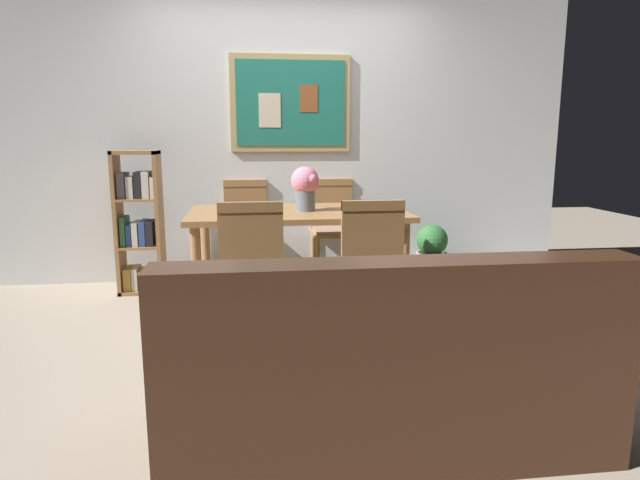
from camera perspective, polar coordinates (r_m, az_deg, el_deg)
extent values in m
plane|color=tan|center=(3.69, -2.14, -9.55)|extent=(12.00, 12.00, 0.00)
cube|color=silver|center=(4.97, -3.84, 10.94)|extent=(5.20, 0.10, 2.60)
cube|color=tan|center=(4.92, -3.12, 14.17)|extent=(1.06, 0.02, 0.84)
cube|color=#1E7260|center=(4.90, -3.10, 14.18)|extent=(0.96, 0.01, 0.74)
cube|color=beige|center=(4.88, -5.31, 13.43)|extent=(0.19, 0.00, 0.29)
cube|color=brown|center=(4.91, -1.20, 14.67)|extent=(0.16, 0.00, 0.23)
cube|color=#9E7042|center=(4.06, -2.36, 2.83)|extent=(1.60, 0.93, 0.04)
cylinder|color=#9E7042|center=(3.75, -12.84, -3.84)|extent=(0.07, 0.07, 0.70)
cylinder|color=#9E7042|center=(3.88, 8.84, -3.22)|extent=(0.07, 0.07, 0.70)
cylinder|color=#9E7042|center=(4.50, -11.92, -1.40)|extent=(0.07, 0.07, 0.70)
cylinder|color=#9E7042|center=(4.61, 6.20, -0.95)|extent=(0.07, 0.07, 0.70)
cube|color=#9E7042|center=(4.79, -7.80, 0.50)|extent=(0.40, 0.40, 0.03)
cube|color=#997A66|center=(4.78, -7.81, 0.82)|extent=(0.36, 0.36, 0.03)
cylinder|color=#9E7042|center=(5.00, -5.78, -1.66)|extent=(0.04, 0.04, 0.42)
cylinder|color=#9E7042|center=(5.00, -9.67, -1.75)|extent=(0.04, 0.04, 0.42)
cylinder|color=#9E7042|center=(4.67, -5.66, -2.54)|extent=(0.04, 0.04, 0.42)
cylinder|color=#9E7042|center=(4.67, -9.84, -2.63)|extent=(0.04, 0.04, 0.42)
cube|color=#9E7042|center=(4.93, -7.86, 3.64)|extent=(0.38, 0.04, 0.46)
cube|color=#9E7042|center=(4.91, -7.92, 5.96)|extent=(0.38, 0.05, 0.06)
cube|color=#9E7042|center=(4.85, 1.49, 0.73)|extent=(0.40, 0.40, 0.03)
cube|color=#997A66|center=(4.85, 1.49, 1.05)|extent=(0.36, 0.36, 0.03)
cylinder|color=#9E7042|center=(5.09, 3.08, -1.40)|extent=(0.04, 0.04, 0.42)
cylinder|color=#9E7042|center=(5.04, -0.72, -1.50)|extent=(0.04, 0.04, 0.42)
cylinder|color=#9E7042|center=(4.76, 3.81, -2.24)|extent=(0.04, 0.04, 0.42)
cylinder|color=#9E7042|center=(4.71, -0.25, -2.36)|extent=(0.04, 0.04, 0.42)
cube|color=#9E7042|center=(4.99, 1.19, 3.83)|extent=(0.38, 0.04, 0.46)
cube|color=#9E7042|center=(4.97, 1.20, 6.12)|extent=(0.38, 0.05, 0.06)
cube|color=#9E7042|center=(3.49, 4.84, -3.22)|extent=(0.40, 0.40, 0.03)
cube|color=#997A66|center=(3.49, 4.84, -2.78)|extent=(0.36, 0.36, 0.03)
cylinder|color=#9E7042|center=(3.36, 2.53, -7.73)|extent=(0.04, 0.04, 0.42)
cylinder|color=#9E7042|center=(3.43, 8.17, -7.43)|extent=(0.04, 0.04, 0.42)
cylinder|color=#9E7042|center=(3.68, 1.63, -6.08)|extent=(0.04, 0.04, 0.42)
cylinder|color=#9E7042|center=(3.75, 6.80, -5.85)|extent=(0.04, 0.04, 0.42)
cube|color=#9E7042|center=(3.27, 5.56, 0.17)|extent=(0.38, 0.04, 0.46)
cube|color=#9E7042|center=(3.24, 5.62, 3.65)|extent=(0.38, 0.05, 0.06)
cube|color=#9E7042|center=(3.43, -7.19, -3.51)|extent=(0.40, 0.40, 0.03)
cube|color=#997A66|center=(3.42, -7.20, -3.07)|extent=(0.36, 0.36, 0.03)
cylinder|color=#9E7042|center=(3.33, -10.04, -8.04)|extent=(0.04, 0.04, 0.42)
cylinder|color=#9E7042|center=(3.33, -4.14, -7.91)|extent=(0.04, 0.04, 0.42)
cylinder|color=#9E7042|center=(3.66, -9.79, -6.35)|extent=(0.04, 0.04, 0.42)
cylinder|color=#9E7042|center=(3.66, -4.44, -6.22)|extent=(0.04, 0.04, 0.42)
cube|color=#9E7042|center=(3.20, -7.28, -0.09)|extent=(0.38, 0.04, 0.46)
cube|color=#9E7042|center=(3.17, -7.36, 3.47)|extent=(0.38, 0.05, 0.06)
cube|color=#472819|center=(2.47, 6.16, -15.17)|extent=(1.80, 0.84, 0.40)
cube|color=#472819|center=(2.02, 8.51, -8.28)|extent=(1.80, 0.20, 0.44)
cube|color=#472819|center=(2.30, -13.94, -8.97)|extent=(0.18, 0.80, 0.22)
cube|color=#472819|center=(2.65, 23.73, -6.96)|extent=(0.18, 0.80, 0.22)
cube|color=#8C6B4C|center=(2.10, -4.65, -9.16)|extent=(0.32, 0.16, 0.33)
cube|color=#334C72|center=(2.17, 7.46, -8.60)|extent=(0.32, 0.16, 0.33)
cube|color=#B78C33|center=(2.32, 18.39, -7.77)|extent=(0.32, 0.16, 0.33)
cube|color=#9E7042|center=(4.75, -20.43, 1.69)|extent=(0.03, 0.28, 1.18)
cube|color=#9E7042|center=(4.68, -16.50, 1.81)|extent=(0.03, 0.28, 1.18)
cube|color=#9E7042|center=(4.83, -18.08, -4.98)|extent=(0.36, 0.28, 0.03)
cube|color=#9E7042|center=(4.67, -18.89, 8.72)|extent=(0.36, 0.28, 0.03)
cube|color=#9E7042|center=(4.75, -18.34, -0.59)|extent=(0.30, 0.28, 0.02)
cube|color=#9E7042|center=(4.69, -18.62, 4.12)|extent=(0.30, 0.28, 0.02)
cube|color=gold|center=(4.83, -19.41, -3.78)|extent=(0.06, 0.22, 0.18)
cube|color=beige|center=(4.81, -18.73, -3.75)|extent=(0.05, 0.22, 0.19)
cube|color=gold|center=(4.80, -18.06, -3.88)|extent=(0.05, 0.22, 0.16)
cube|color=#7F3F72|center=(4.79, -17.49, -3.76)|extent=(0.04, 0.22, 0.18)
cube|color=#337247|center=(4.75, -19.84, 0.91)|extent=(0.04, 0.22, 0.24)
cube|color=#2D4C8C|center=(4.74, -19.28, 0.58)|extent=(0.04, 0.22, 0.18)
cube|color=beige|center=(4.73, -18.71, 0.69)|extent=(0.05, 0.22, 0.20)
cube|color=#2D4C8C|center=(4.72, -18.03, 0.75)|extent=(0.05, 0.22, 0.20)
cube|color=black|center=(4.71, -17.35, 0.75)|extent=(0.06, 0.22, 0.20)
cube|color=#595960|center=(4.70, -20.00, 5.44)|extent=(0.06, 0.22, 0.21)
cube|color=beige|center=(4.69, -19.19, 5.29)|extent=(0.05, 0.22, 0.18)
cube|color=black|center=(4.67, -18.45, 5.54)|extent=(0.06, 0.22, 0.21)
cube|color=beige|center=(4.66, -17.72, 5.60)|extent=(0.06, 0.22, 0.22)
cube|color=beige|center=(4.65, -16.99, 5.36)|extent=(0.05, 0.22, 0.17)
cylinder|color=#B2ADA3|center=(5.08, 11.62, -2.64)|extent=(0.28, 0.28, 0.25)
cylinder|color=#332319|center=(5.06, 11.67, -1.39)|extent=(0.26, 0.26, 0.02)
sphere|color=#2D6B33|center=(5.04, 11.72, -0.02)|extent=(0.28, 0.28, 0.28)
cylinder|color=#2D6B33|center=(4.95, 12.85, -2.31)|extent=(0.03, 0.03, 0.20)
cylinder|color=#2D6B33|center=(5.21, 12.71, -2.01)|extent=(0.03, 0.03, 0.26)
cylinder|color=slate|center=(4.03, -1.58, 4.15)|extent=(0.15, 0.15, 0.15)
sphere|color=pink|center=(4.02, -1.59, 6.26)|extent=(0.21, 0.21, 0.21)
sphere|color=pink|center=(4.09, -2.28, 6.46)|extent=(0.08, 0.08, 0.08)
sphere|color=pink|center=(3.95, -0.83, 6.42)|extent=(0.07, 0.07, 0.07)
sphere|color=pink|center=(4.05, -0.49, 6.40)|extent=(0.06, 0.06, 0.06)
cube|color=black|center=(4.21, 5.08, 3.50)|extent=(0.12, 0.16, 0.02)
cube|color=gray|center=(4.21, 5.08, 3.66)|extent=(0.08, 0.10, 0.00)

